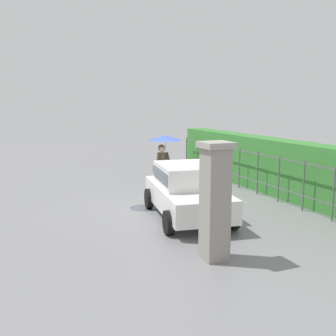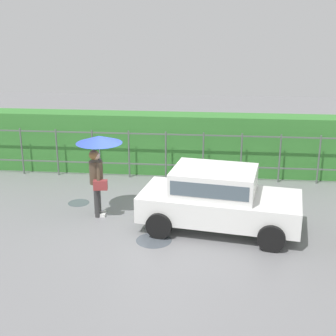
% 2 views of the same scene
% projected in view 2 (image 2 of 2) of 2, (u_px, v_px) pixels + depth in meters
% --- Properties ---
extents(ground_plane, '(40.00, 40.00, 0.00)m').
position_uv_depth(ground_plane, '(146.00, 224.00, 11.38)').
color(ground_plane, slate).
extents(car, '(3.92, 2.32, 1.48)m').
position_uv_depth(car, '(218.00, 197.00, 10.91)').
color(car, white).
rests_on(car, ground).
extents(pedestrian, '(1.14, 1.14, 2.06)m').
position_uv_depth(pedestrian, '(98.00, 156.00, 11.44)').
color(pedestrian, '#333333').
rests_on(pedestrian, ground).
extents(fence_section, '(11.55, 0.05, 1.50)m').
position_uv_depth(fence_section, '(166.00, 153.00, 14.33)').
color(fence_section, '#59605B').
rests_on(fence_section, ground).
extents(hedge_row, '(12.50, 0.90, 1.90)m').
position_uv_depth(hedge_row, '(168.00, 143.00, 14.98)').
color(hedge_row, '#387F33').
rests_on(hedge_row, ground).
extents(puddle_near, '(0.81, 0.81, 0.00)m').
position_uv_depth(puddle_near, '(154.00, 240.00, 10.54)').
color(puddle_near, '#4C545B').
rests_on(puddle_near, ground).
extents(puddle_far, '(0.58, 0.58, 0.00)m').
position_uv_depth(puddle_far, '(79.00, 203.00, 12.66)').
color(puddle_far, '#4C545B').
rests_on(puddle_far, ground).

